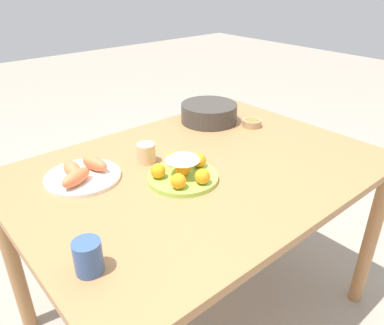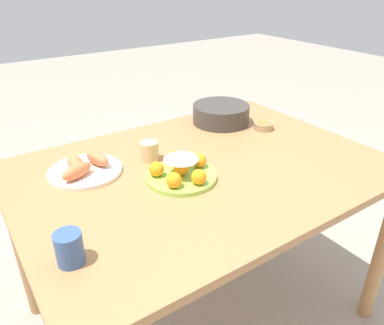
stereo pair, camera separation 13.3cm
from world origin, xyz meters
The scene contains 8 objects.
ground_plane centered at (0.00, 0.00, 0.00)m, with size 12.00×12.00×0.00m, color #9E9384.
dining_table centered at (0.00, 0.00, 0.67)m, with size 1.34×0.96×0.76m.
cake_plate centered at (-0.11, -0.03, 0.79)m, with size 0.25×0.25×0.09m.
serving_bowl centered at (0.33, 0.31, 0.81)m, with size 0.26×0.26×0.09m.
sauce_bowl centered at (0.44, 0.14, 0.78)m, with size 0.09×0.09×0.03m.
seafood_platter centered at (-0.38, 0.19, 0.79)m, with size 0.26×0.26×0.07m.
cup_near centered at (-0.57, -0.23, 0.81)m, with size 0.07×0.07×0.09m.
cup_far centered at (-0.13, 0.16, 0.80)m, with size 0.07×0.07×0.07m.
Camera 1 is at (-0.82, -0.91, 1.42)m, focal length 35.00 mm.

